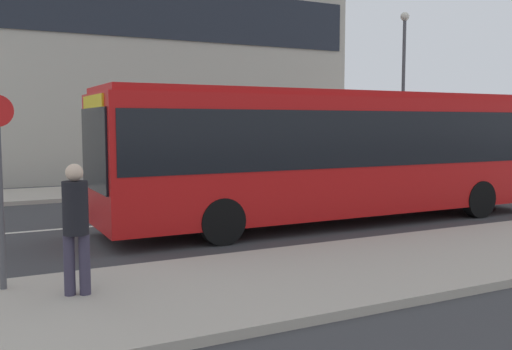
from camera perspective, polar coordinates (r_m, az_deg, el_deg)
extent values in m
plane|color=#3A3A3D|center=(14.84, -5.96, -4.29)|extent=(120.00, 120.00, 0.00)
cube|color=#B2A899|center=(9.41, 8.20, -9.54)|extent=(44.00, 3.50, 0.13)
cube|color=#B2A899|center=(20.73, -12.24, -1.48)|extent=(44.00, 3.50, 0.13)
cube|color=silver|center=(14.84, -5.96, -4.28)|extent=(41.80, 0.16, 0.01)
cube|color=#1E232D|center=(24.75, -9.23, 15.78)|extent=(17.67, 0.08, 2.20)
cube|color=red|center=(14.17, 8.18, 2.07)|extent=(11.73, 2.54, 2.74)
cube|color=black|center=(14.16, 8.20, 3.73)|extent=(11.50, 2.57, 1.26)
cube|color=red|center=(14.17, 8.26, 7.89)|extent=(11.56, 2.33, 0.14)
cube|color=black|center=(11.78, -15.88, 2.48)|extent=(0.05, 2.23, 1.64)
cube|color=yellow|center=(11.77, -16.00, 6.92)|extent=(0.04, 1.78, 0.32)
cylinder|color=black|center=(11.51, -3.45, -4.65)|extent=(0.96, 0.28, 0.96)
cylinder|color=black|center=(13.63, -7.38, -3.12)|extent=(0.96, 0.28, 0.96)
cylinder|color=black|center=(15.87, 21.38, -2.26)|extent=(0.96, 0.28, 0.96)
cylinder|color=black|center=(17.47, 15.69, -1.43)|extent=(0.96, 0.28, 0.96)
cube|color=maroon|center=(23.89, 16.70, 0.32)|extent=(4.30, 1.88, 0.68)
cube|color=#21262B|center=(23.75, 16.51, 1.86)|extent=(2.37, 1.65, 0.61)
cylinder|color=black|center=(24.27, 20.35, -0.16)|extent=(0.60, 0.18, 0.60)
cylinder|color=black|center=(25.44, 17.53, 0.16)|extent=(0.60, 0.18, 0.60)
cylinder|color=black|center=(22.37, 15.73, -0.46)|extent=(0.60, 0.18, 0.60)
cylinder|color=black|center=(23.64, 12.93, -0.10)|extent=(0.60, 0.18, 0.60)
cylinder|color=black|center=(26.33, 24.09, 0.11)|extent=(0.60, 0.18, 0.60)
cylinder|color=black|center=(27.41, 21.34, 0.40)|extent=(0.60, 0.18, 0.60)
cylinder|color=#383347|center=(8.18, -18.16, -8.55)|extent=(0.15, 0.15, 0.83)
cylinder|color=#383347|center=(8.15, -16.76, -8.56)|extent=(0.15, 0.15, 0.83)
cylinder|color=black|center=(8.02, -17.62, -3.16)|extent=(0.34, 0.34, 0.72)
sphere|color=beige|center=(7.96, -17.71, 0.24)|extent=(0.23, 0.23, 0.23)
cylinder|color=#4C4C51|center=(8.65, -24.26, -1.51)|extent=(0.09, 0.09, 2.76)
cylinder|color=#4C4C51|center=(24.87, 14.48, 7.34)|extent=(0.14, 0.14, 6.59)
sphere|color=silver|center=(25.23, 14.67, 15.08)|extent=(0.36, 0.36, 0.36)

